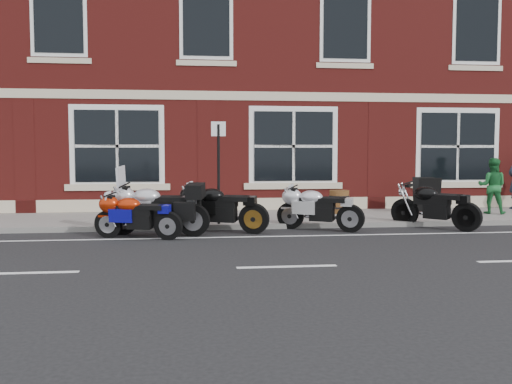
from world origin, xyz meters
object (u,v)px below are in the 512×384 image
barrel_planter (339,202)px  moto_sport_silver (318,207)px  moto_naked_black (434,204)px  parking_sign (219,165)px  a_board_sign (427,195)px  moto_sport_black (220,207)px  pedestrian_right (492,186)px  moto_sport_red (137,215)px  moto_touring_silver (155,207)px

barrel_planter → moto_sport_silver: bearing=-115.3°
moto_naked_black → barrel_planter: moto_naked_black is taller
parking_sign → barrel_planter: bearing=28.4°
barrel_planter → a_board_sign: bearing=-7.1°
moto_sport_black → pedestrian_right: pedestrian_right is taller
a_board_sign → moto_naked_black: bearing=-98.7°
moto_sport_red → moto_sport_silver: (4.06, 0.77, 0.04)m
moto_naked_black → moto_sport_red: bearing=144.8°
pedestrian_right → parking_sign: bearing=40.2°
a_board_sign → barrel_planter: bearing=-176.4°
pedestrian_right → parking_sign: (-7.55, -1.31, 0.62)m
moto_touring_silver → moto_sport_black: size_ratio=1.08×
moto_sport_red → pedestrian_right: 9.70m
moto_naked_black → a_board_sign: 2.23m
moto_sport_silver → a_board_sign: 4.11m
moto_sport_silver → parking_sign: size_ratio=0.77×
moto_sport_black → parking_sign: (0.01, 0.56, 0.93)m
moto_sport_red → moto_naked_black: moto_naked_black is taller
moto_sport_silver → a_board_sign: (3.52, 2.12, 0.08)m
moto_sport_silver → a_board_sign: bearing=-28.9°
moto_sport_silver → parking_sign: parking_sign is taller
a_board_sign → moto_sport_black: bearing=-149.0°
pedestrian_right → moto_sport_red: bearing=46.0°
moto_touring_silver → moto_sport_silver: moto_touring_silver is taller
moto_touring_silver → parking_sign: bearing=-45.1°
moto_touring_silver → moto_sport_red: 0.56m
a_board_sign → moto_sport_red: bearing=-148.5°
moto_sport_silver → moto_sport_black: bearing=120.9°
moto_touring_silver → moto_sport_black: (1.43, 0.31, -0.04)m
a_board_sign → parking_sign: 6.08m
moto_sport_silver → barrel_planter: bearing=4.8°
moto_sport_red → moto_sport_black: size_ratio=0.89×
moto_sport_black → moto_sport_silver: 2.28m
moto_touring_silver → barrel_planter: bearing=-46.8°
moto_sport_red → moto_sport_black: (1.78, 0.74, 0.08)m
moto_sport_black → barrel_planter: moto_sport_black is taller
moto_touring_silver → a_board_sign: moto_touring_silver is taller
pedestrian_right → barrel_planter: pedestrian_right is taller
moto_sport_black → pedestrian_right: size_ratio=1.37×
moto_touring_silver → parking_sign: 1.90m
moto_naked_black → barrel_planter: size_ratio=2.74×
barrel_planter → pedestrian_right: bearing=-7.9°
a_board_sign → parking_sign: bearing=-154.0°
moto_sport_silver → barrel_planter: moto_sport_silver is taller
moto_sport_black → a_board_sign: a_board_sign is taller
moto_naked_black → parking_sign: (-5.06, 0.52, 0.93)m
moto_sport_silver → moto_naked_black: bearing=-59.6°
moto_sport_black → moto_naked_black: bearing=-65.6°
moto_naked_black → moto_touring_silver: bearing=141.4°
moto_touring_silver → moto_sport_red: bearing=154.3°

